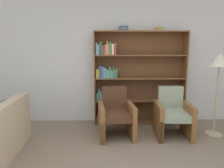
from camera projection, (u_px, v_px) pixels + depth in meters
The scene contains 7 objects.
wall_back at pixel (124, 61), 4.46m from camera, with size 12.00×0.06×2.75m.
bookshelf at pixel (131, 79), 4.36m from camera, with size 1.97×0.30×2.01m.
bowl_brass at pixel (123, 28), 4.15m from camera, with size 0.21×0.21×0.10m.
bowl_terracotta at pixel (159, 29), 4.17m from camera, with size 0.18×0.18×0.08m.
armchair_leather at pixel (116, 115), 3.79m from camera, with size 0.71×0.74×0.91m.
armchair_cushioned at pixel (172, 114), 3.81m from camera, with size 0.68×0.72×0.91m.
floor_lamp at pixel (220, 65), 3.66m from camera, with size 0.38×0.38×1.57m.
Camera 1 is at (-0.37, -1.95, 1.64)m, focal length 32.00 mm.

